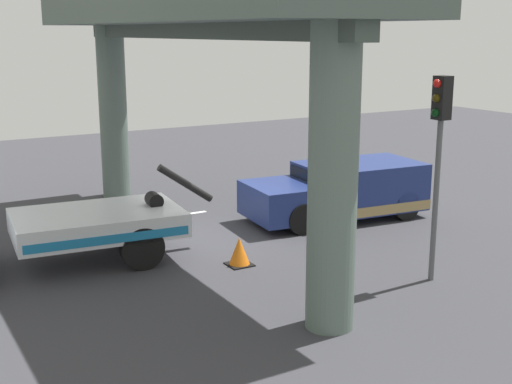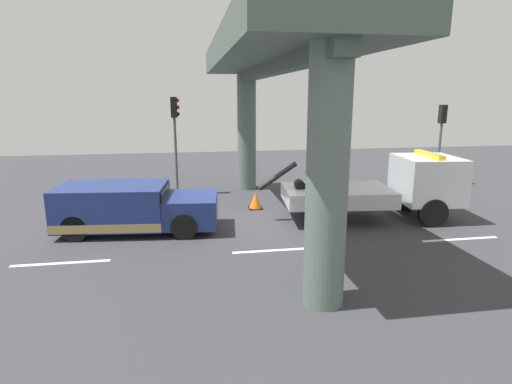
# 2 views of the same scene
# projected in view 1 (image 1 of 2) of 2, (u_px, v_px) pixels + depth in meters

# --- Properties ---
(ground_plane) EXTENTS (60.00, 40.00, 0.10)m
(ground_plane) POSITION_uv_depth(u_px,v_px,m) (205.00, 242.00, 17.63)
(ground_plane) COLOR #38383D
(lane_stripe_west) EXTENTS (2.60, 0.16, 0.01)m
(lane_stripe_west) POSITION_uv_depth(u_px,v_px,m) (331.00, 193.00, 22.76)
(lane_stripe_west) COLOR silver
(lane_stripe_west) RESTS_ON ground
(lane_stripe_mid) EXTENTS (2.60, 0.16, 0.01)m
(lane_stripe_mid) POSITION_uv_depth(u_px,v_px,m) (166.00, 217.00, 19.81)
(lane_stripe_mid) COLOR silver
(lane_stripe_mid) RESTS_ON ground
(tow_truck_white) EXTENTS (7.34, 2.95, 2.46)m
(tow_truck_white) POSITION_uv_depth(u_px,v_px,m) (10.00, 220.00, 15.06)
(tow_truck_white) COLOR silver
(tow_truck_white) RESTS_ON ground
(towed_van_green) EXTENTS (5.38, 2.66, 1.58)m
(towed_van_green) POSITION_uv_depth(u_px,v_px,m) (342.00, 192.00, 19.60)
(towed_van_green) COLOR navy
(towed_van_green) RESTS_ON ground
(overpass_structure) EXTENTS (3.60, 13.78, 6.42)m
(overpass_structure) POSITION_uv_depth(u_px,v_px,m) (188.00, 25.00, 16.19)
(overpass_structure) COLOR #596B60
(overpass_structure) RESTS_ON ground
(traffic_light_near) EXTENTS (0.39, 0.32, 4.42)m
(traffic_light_near) POSITION_uv_depth(u_px,v_px,m) (439.00, 134.00, 14.08)
(traffic_light_near) COLOR #515456
(traffic_light_near) RESTS_ON ground
(traffic_cone_orange) EXTENTS (0.56, 0.56, 0.67)m
(traffic_cone_orange) POSITION_uv_depth(u_px,v_px,m) (239.00, 252.00, 15.69)
(traffic_cone_orange) COLOR orange
(traffic_cone_orange) RESTS_ON ground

